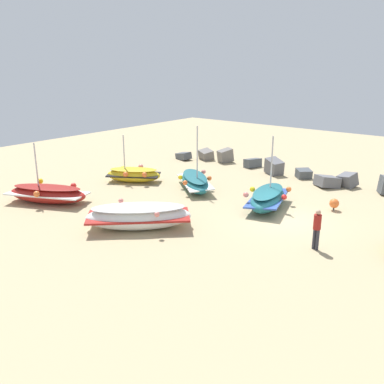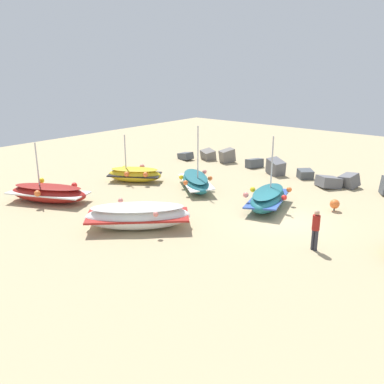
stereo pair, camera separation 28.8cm
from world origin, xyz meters
TOP-DOWN VIEW (x-y plane):
  - ground_plane at (0.00, 0.00)m, footprint 58.73×58.73m
  - fishing_boat_1 at (-10.85, 0.06)m, footprint 3.75×3.04m
  - fishing_boat_2 at (-6.64, 1.29)m, footprint 4.32×3.90m
  - fishing_boat_3 at (-11.46, -5.97)m, footprint 4.94×3.61m
  - fishing_boat_4 at (-1.35, 0.98)m, footprint 2.78×4.30m
  - fishing_boat_5 at (-4.67, -5.47)m, footprint 4.86×4.77m
  - person_walking at (2.84, -2.42)m, footprint 0.32×0.32m
  - breakwater_rocks at (-0.41, 7.95)m, footprint 26.54×3.18m
  - mooring_buoy_0 at (1.63, 2.87)m, footprint 0.51×0.51m

SIDE VIEW (x-z plane):
  - ground_plane at x=0.00m, z-range 0.00..0.00m
  - mooring_buoy_0 at x=1.63m, z-range 0.07..0.72m
  - breakwater_rocks at x=-0.41m, z-range -0.27..1.08m
  - fishing_boat_2 at x=-6.64m, z-range -1.55..2.55m
  - fishing_boat_1 at x=-10.85m, z-range -1.07..2.09m
  - fishing_boat_3 at x=-11.46m, z-range -1.19..2.26m
  - fishing_boat_4 at x=-1.35m, z-range -1.39..2.53m
  - fishing_boat_5 at x=-4.67m, z-range 0.02..1.23m
  - person_walking at x=2.84m, z-range 0.14..1.92m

